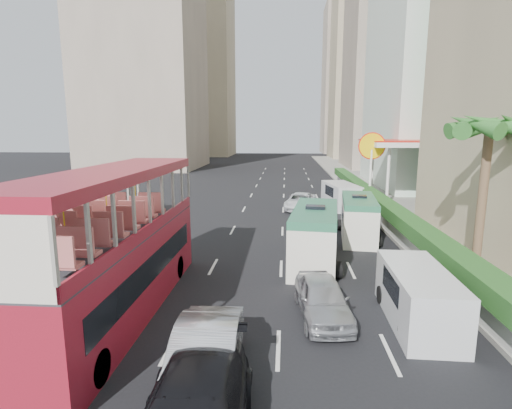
# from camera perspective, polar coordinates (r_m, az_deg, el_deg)

# --- Properties ---
(ground_plane) EXTENTS (200.00, 200.00, 0.00)m
(ground_plane) POSITION_cam_1_polar(r_m,az_deg,el_deg) (14.22, 5.03, -15.90)
(ground_plane) COLOR black
(ground_plane) RESTS_ON ground
(double_decker_bus) EXTENTS (2.50, 11.00, 5.06)m
(double_decker_bus) POSITION_cam_1_polar(r_m,az_deg,el_deg) (14.47, -19.38, -5.26)
(double_decker_bus) COLOR maroon
(double_decker_bus) RESTS_ON ground
(car_silver_lane_a) EXTENTS (1.79, 4.69, 1.53)m
(car_silver_lane_a) POSITION_cam_1_polar(r_m,az_deg,el_deg) (11.10, -7.19, -24.26)
(car_silver_lane_a) COLOR #B0B2B7
(car_silver_lane_a) RESTS_ON ground
(car_silver_lane_b) EXTENTS (2.02, 4.16, 1.37)m
(car_silver_lane_b) POSITION_cam_1_polar(r_m,az_deg,el_deg) (14.45, 9.38, -15.55)
(car_silver_lane_b) COLOR #B0B2B7
(car_silver_lane_b) RESTS_ON ground
(van_asset) EXTENTS (2.94, 4.99, 1.30)m
(van_asset) POSITION_cam_1_polar(r_m,az_deg,el_deg) (32.66, 6.36, -0.68)
(van_asset) COLOR silver
(van_asset) RESTS_ON ground
(minibus_near) EXTENTS (2.73, 6.23, 2.67)m
(minibus_near) POSITION_cam_1_polar(r_m,az_deg,el_deg) (19.38, 8.39, -4.48)
(minibus_near) COLOR silver
(minibus_near) RESTS_ON ground
(minibus_far) EXTENTS (2.45, 5.68, 2.44)m
(minibus_far) POSITION_cam_1_polar(r_m,az_deg,el_deg) (24.40, 14.41, -1.86)
(minibus_far) COLOR silver
(minibus_far) RESTS_ON ground
(panel_van_near) EXTENTS (1.91, 4.58, 1.82)m
(panel_van_near) POSITION_cam_1_polar(r_m,az_deg,el_deg) (14.56, 22.13, -12.11)
(panel_van_near) COLOR silver
(panel_van_near) RESTS_ON ground
(panel_van_far) EXTENTS (2.85, 5.28, 2.00)m
(panel_van_far) POSITION_cam_1_polar(r_m,az_deg,el_deg) (33.78, 12.02, 1.25)
(panel_van_far) COLOR silver
(panel_van_far) RESTS_ON ground
(sidewalk) EXTENTS (6.00, 120.00, 0.18)m
(sidewalk) POSITION_cam_1_polar(r_m,az_deg,el_deg) (39.35, 17.79, 0.92)
(sidewalk) COLOR #99968C
(sidewalk) RESTS_ON ground
(kerb_wall) EXTENTS (0.30, 44.00, 1.00)m
(kerb_wall) POSITION_cam_1_polar(r_m,az_deg,el_deg) (28.08, 17.45, -1.54)
(kerb_wall) COLOR silver
(kerb_wall) RESTS_ON sidewalk
(hedge) EXTENTS (1.10, 44.00, 0.70)m
(hedge) POSITION_cam_1_polar(r_m,az_deg,el_deg) (27.92, 17.55, 0.16)
(hedge) COLOR #2D6626
(hedge) RESTS_ON kerb_wall
(palm_tree) EXTENTS (0.36, 0.36, 6.40)m
(palm_tree) POSITION_cam_1_polar(r_m,az_deg,el_deg) (18.81, 29.55, 0.16)
(palm_tree) COLOR brown
(palm_tree) RESTS_ON sidewalk
(shell_station) EXTENTS (6.50, 8.00, 5.50)m
(shell_station) POSITION_cam_1_polar(r_m,az_deg,el_deg) (37.35, 20.22, 4.41)
(shell_station) COLOR silver
(shell_station) RESTS_ON ground
(tower_mid) EXTENTS (16.00, 16.00, 50.00)m
(tower_mid) POSITION_cam_1_polar(r_m,az_deg,el_deg) (75.40, 19.94, 24.30)
(tower_mid) COLOR tan
(tower_mid) RESTS_ON ground
(tower_far_a) EXTENTS (14.00, 14.00, 44.00)m
(tower_far_a) POSITION_cam_1_polar(r_m,az_deg,el_deg) (97.56, 15.26, 19.44)
(tower_far_a) COLOR tan
(tower_far_a) RESTS_ON ground
(tower_far_b) EXTENTS (14.00, 14.00, 40.00)m
(tower_far_b) POSITION_cam_1_polar(r_m,az_deg,el_deg) (118.79, 13.14, 16.89)
(tower_far_b) COLOR tan
(tower_far_b) RESTS_ON ground
(tower_left_a) EXTENTS (18.00, 18.00, 52.00)m
(tower_left_a) POSITION_cam_1_polar(r_m,az_deg,el_deg) (74.42, -16.13, 25.49)
(tower_left_a) COLOR tan
(tower_left_a) RESTS_ON ground
(tower_left_b) EXTENTS (16.00, 16.00, 46.00)m
(tower_left_b) POSITION_cam_1_polar(r_m,az_deg,el_deg) (106.33, -8.08, 19.47)
(tower_left_b) COLOR tan
(tower_left_b) RESTS_ON ground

